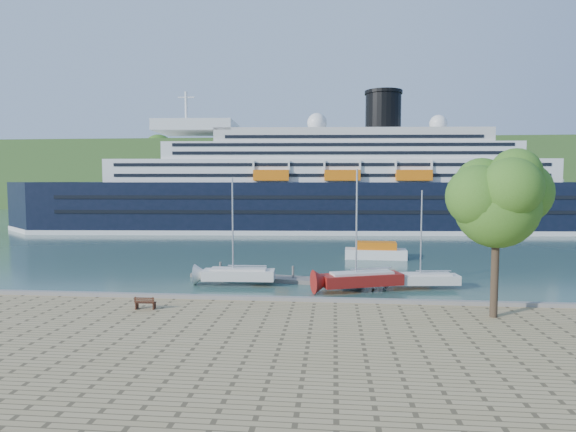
# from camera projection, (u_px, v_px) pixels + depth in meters

# --- Properties ---
(ground) EXTENTS (400.00, 400.00, 0.00)m
(ground) POSITION_uv_depth(u_px,v_px,m) (275.00, 313.00, 36.50)
(ground) COLOR #2D514A
(ground) RESTS_ON ground
(far_hillside) EXTENTS (400.00, 50.00, 24.00)m
(far_hillside) POSITION_uv_depth(u_px,v_px,m) (322.00, 175.00, 179.55)
(far_hillside) COLOR #385A24
(far_hillside) RESTS_ON ground
(quay_coping) EXTENTS (220.00, 0.50, 0.30)m
(quay_coping) POSITION_uv_depth(u_px,v_px,m) (274.00, 298.00, 36.22)
(quay_coping) COLOR slate
(quay_coping) RESTS_ON promenade
(cruise_ship) EXTENTS (123.48, 26.59, 27.51)m
(cruise_ship) POSITION_uv_depth(u_px,v_px,m) (317.00, 161.00, 94.86)
(cruise_ship) COLOR black
(cruise_ship) RESTS_ON ground
(park_bench) EXTENTS (1.52, 0.64, 0.97)m
(park_bench) POSITION_uv_depth(u_px,v_px,m) (145.00, 302.00, 33.79)
(park_bench) COLOR #452113
(park_bench) RESTS_ON promenade
(promenade_tree) EXTENTS (7.22, 7.22, 11.95)m
(promenade_tree) POSITION_uv_depth(u_px,v_px,m) (496.00, 227.00, 31.42)
(promenade_tree) COLOR #335C18
(promenade_tree) RESTS_ON promenade
(floating_pontoon) EXTENTS (17.79, 5.67, 0.39)m
(floating_pontoon) POSITION_uv_depth(u_px,v_px,m) (274.00, 278.00, 48.25)
(floating_pontoon) COLOR slate
(floating_pontoon) RESTS_ON ground
(sailboat_white_near) EXTENTS (7.69, 2.48, 9.81)m
(sailboat_white_near) POSITION_uv_depth(u_px,v_px,m) (238.00, 234.00, 45.72)
(sailboat_white_near) COLOR silver
(sailboat_white_near) RESTS_ON ground
(sailboat_red) EXTENTS (8.44, 4.84, 10.52)m
(sailboat_red) POSITION_uv_depth(u_px,v_px,m) (362.00, 234.00, 43.18)
(sailboat_red) COLOR maroon
(sailboat_red) RESTS_ON ground
(sailboat_white_far) EXTENTS (6.92, 2.63, 8.71)m
(sailboat_white_far) POSITION_uv_depth(u_px,v_px,m) (426.00, 242.00, 44.22)
(sailboat_white_far) COLOR silver
(sailboat_white_far) RESTS_ON ground
(tender_launch) EXTENTS (7.94, 3.00, 2.16)m
(tender_launch) POSITION_uv_depth(u_px,v_px,m) (376.00, 250.00, 61.65)
(tender_launch) COLOR orange
(tender_launch) RESTS_ON ground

